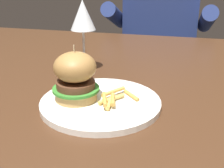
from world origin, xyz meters
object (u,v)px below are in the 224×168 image
(burger_sandwich, at_px, (75,76))
(wine_glass, at_px, (83,17))
(diner_person, at_px, (159,56))
(main_plate, at_px, (101,103))

(burger_sandwich, relative_size, wine_glass, 0.62)
(wine_glass, relative_size, diner_person, 0.18)
(main_plate, distance_m, wine_glass, 0.29)
(main_plate, xyz_separation_m, burger_sandwich, (-0.06, -0.00, 0.06))
(diner_person, bearing_deg, wine_glass, -102.37)
(burger_sandwich, xyz_separation_m, diner_person, (0.11, 0.99, -0.25))
(main_plate, distance_m, burger_sandwich, 0.08)
(main_plate, xyz_separation_m, diner_person, (0.06, 0.99, -0.18))
(burger_sandwich, height_order, diner_person, diner_person)
(burger_sandwich, height_order, wine_glass, wine_glass)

